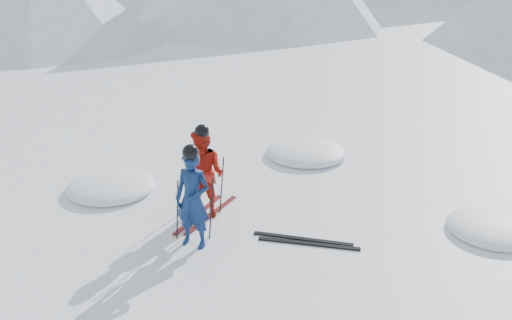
{
  "coord_description": "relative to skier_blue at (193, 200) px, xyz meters",
  "views": [
    {
      "loc": [
        -0.91,
        -8.35,
        4.61
      ],
      "look_at": [
        -1.73,
        0.5,
        1.1
      ],
      "focal_mm": 38.0,
      "sensor_mm": 36.0,
      "label": 1
    }
  ],
  "objects": [
    {
      "name": "snow_lumps",
      "position": [
        1.57,
        2.48,
        -0.83
      ],
      "size": [
        9.59,
        6.4,
        0.42
      ],
      "color": "white",
      "rests_on": "ground"
    },
    {
      "name": "ski_loose_b",
      "position": [
        1.89,
        0.18,
        -0.82
      ],
      "size": [
        1.7,
        0.29,
        0.03
      ],
      "primitive_type": "cube",
      "rotation": [
        0.0,
        0.0,
        1.45
      ],
      "color": "black",
      "rests_on": "ground"
    },
    {
      "name": "ground",
      "position": [
        2.65,
        0.64,
        -0.83
      ],
      "size": [
        160.0,
        160.0,
        0.0
      ],
      "primitive_type": "plane",
      "color": "white",
      "rests_on": "ground"
    },
    {
      "name": "pole_red_left",
      "position": [
        -0.32,
        1.32,
        -0.28
      ],
      "size": [
        0.11,
        0.09,
        1.09
      ],
      "primitive_type": "cylinder",
      "rotation": [
        0.06,
        0.08,
        0.0
      ],
      "color": "black",
      "rests_on": "ground"
    },
    {
      "name": "ski_worn_right",
      "position": [
        0.1,
        1.07,
        -0.82
      ],
      "size": [
        0.73,
        1.61,
        0.03
      ],
      "primitive_type": "cube",
      "rotation": [
        0.0,
        0.0,
        -0.39
      ],
      "color": "black",
      "rests_on": "ground"
    },
    {
      "name": "pole_blue_left",
      "position": [
        -0.3,
        0.15,
        -0.28
      ],
      "size": [
        0.11,
        0.08,
        1.11
      ],
      "primitive_type": "cylinder",
      "rotation": [
        0.05,
        0.08,
        0.0
      ],
      "color": "black",
      "rests_on": "ground"
    },
    {
      "name": "pole_red_right",
      "position": [
        0.28,
        1.22,
        -0.28
      ],
      "size": [
        0.11,
        0.08,
        1.09
      ],
      "primitive_type": "cylinder",
      "rotation": [
        -0.05,
        0.08,
        0.0
      ],
      "color": "black",
      "rests_on": "ground"
    },
    {
      "name": "ski_worn_left",
      "position": [
        -0.14,
        1.07,
        -0.82
      ],
      "size": [
        0.62,
        1.64,
        0.03
      ],
      "primitive_type": "cube",
      "rotation": [
        0.0,
        0.0,
        -0.32
      ],
      "color": "black",
      "rests_on": "ground"
    },
    {
      "name": "skier_blue",
      "position": [
        0.0,
        0.0,
        0.0
      ],
      "size": [
        0.69,
        0.55,
        1.66
      ],
      "primitive_type": "imported",
      "rotation": [
        0.0,
        0.0,
        -0.29
      ],
      "color": "navy",
      "rests_on": "ground"
    },
    {
      "name": "ski_loose_a",
      "position": [
        1.79,
        0.33,
        -0.82
      ],
      "size": [
        1.69,
        0.35,
        0.03
      ],
      "primitive_type": "cube",
      "rotation": [
        0.0,
        0.0,
        1.41
      ],
      "color": "black",
      "rests_on": "ground"
    },
    {
      "name": "skier_red",
      "position": [
        -0.02,
        1.07,
        -0.01
      ],
      "size": [
        0.96,
        0.86,
        1.64
      ],
      "primitive_type": "imported",
      "rotation": [
        0.0,
        0.0,
        -0.35
      ],
      "color": "#AD190D",
      "rests_on": "ground"
    },
    {
      "name": "pole_blue_right",
      "position": [
        0.25,
        0.25,
        -0.28
      ],
      "size": [
        0.11,
        0.07,
        1.11
      ],
      "primitive_type": "cylinder",
      "rotation": [
        -0.04,
        0.08,
        0.0
      ],
      "color": "black",
      "rests_on": "ground"
    }
  ]
}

